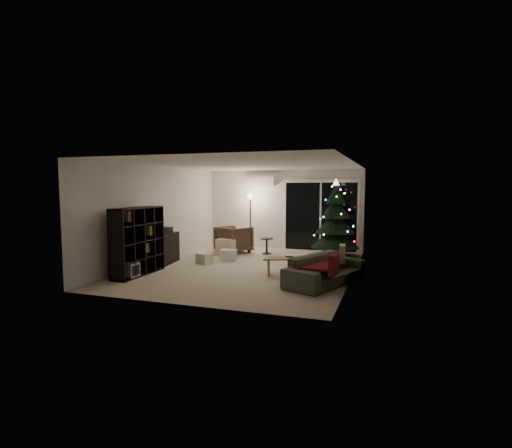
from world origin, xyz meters
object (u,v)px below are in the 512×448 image
(bookshelf, at_px, (131,241))
(sofa, at_px, (326,270))
(media_cabinet, at_px, (162,249))
(coffee_table, at_px, (296,267))
(armchair, at_px, (234,239))
(christmas_tree, at_px, (335,218))

(bookshelf, relative_size, sofa, 0.75)
(bookshelf, xyz_separation_m, media_cabinet, (0.00, 1.26, -0.37))
(bookshelf, relative_size, coffee_table, 1.14)
(armchair, xyz_separation_m, christmas_tree, (2.94, 0.40, 0.70))
(bookshelf, distance_m, coffee_table, 3.75)
(bookshelf, height_order, sofa, bookshelf)
(bookshelf, relative_size, christmas_tree, 0.69)
(sofa, relative_size, christmas_tree, 0.91)
(media_cabinet, height_order, christmas_tree, christmas_tree)
(bookshelf, distance_m, sofa, 4.36)
(sofa, xyz_separation_m, christmas_tree, (-0.28, 3.37, 0.81))
(sofa, bearing_deg, media_cabinet, 102.67)
(sofa, height_order, coffee_table, sofa)
(coffee_table, bearing_deg, media_cabinet, 155.65)
(bookshelf, height_order, coffee_table, bookshelf)
(coffee_table, xyz_separation_m, christmas_tree, (0.45, 2.90, 0.89))
(christmas_tree, bearing_deg, armchair, -172.16)
(sofa, xyz_separation_m, coffee_table, (-0.73, 0.47, -0.08))
(christmas_tree, bearing_deg, coffee_table, -98.73)
(bookshelf, distance_m, christmas_tree, 5.60)
(media_cabinet, xyz_separation_m, coffee_table, (3.57, -0.28, -0.18))
(sofa, bearing_deg, bookshelf, 119.36)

